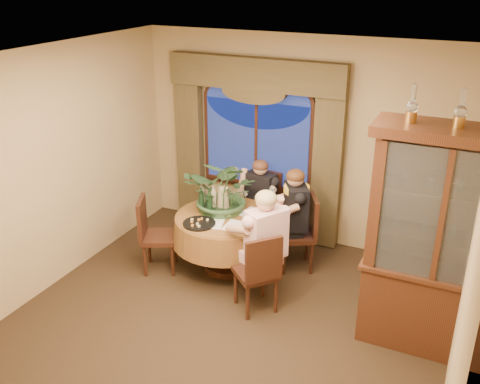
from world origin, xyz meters
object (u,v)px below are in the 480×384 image
at_px(stoneware_vase, 223,199).
at_px(chair_right, 256,271).
at_px(centerpiece_plant, 224,165).
at_px(wine_bottle_2, 214,198).
at_px(wine_bottle_0, 202,196).
at_px(china_cabinet, 439,245).
at_px(chair_back, 261,208).
at_px(oil_lamp_center, 461,108).
at_px(chair_back_right, 297,233).
at_px(oil_lamp_left, 413,103).
at_px(olive_bowl, 227,215).
at_px(person_pink, 266,249).
at_px(wine_bottle_3, 201,200).
at_px(person_back, 261,203).
at_px(chair_front_left, 159,235).
at_px(person_scarf, 295,219).
at_px(dining_table, 226,243).
at_px(wine_bottle_1, 210,203).

bearing_deg(stoneware_vase, chair_right, -44.26).
relative_size(centerpiece_plant, wine_bottle_2, 3.16).
relative_size(stoneware_vase, wine_bottle_0, 0.90).
bearing_deg(chair_right, china_cabinet, -42.93).
relative_size(chair_right, chair_back, 1.00).
bearing_deg(stoneware_vase, china_cabinet, -13.07).
bearing_deg(wine_bottle_2, oil_lamp_center, -11.16).
distance_m(chair_back_right, wine_bottle_0, 1.27).
bearing_deg(oil_lamp_left, olive_bowl, 167.94).
bearing_deg(person_pink, chair_back_right, 28.21).
relative_size(china_cabinet, wine_bottle_3, 6.95).
bearing_deg(china_cabinet, olive_bowl, 169.85).
distance_m(person_pink, person_back, 1.39).
height_order(oil_lamp_left, chair_back, oil_lamp_left).
height_order(person_pink, wine_bottle_0, person_pink).
xyz_separation_m(chair_front_left, stoneware_vase, (0.65, 0.49, 0.42)).
height_order(chair_right, olive_bowl, chair_right).
relative_size(china_cabinet, person_scarf, 1.73).
height_order(chair_back_right, wine_bottle_3, wine_bottle_3).
bearing_deg(wine_bottle_2, oil_lamp_left, -13.05).
relative_size(dining_table, centerpiece_plant, 1.26).
relative_size(chair_back, person_scarf, 0.72).
distance_m(chair_back, person_pink, 1.53).
bearing_deg(china_cabinet, wine_bottle_3, 171.51).
distance_m(chair_front_left, person_scarf, 1.71).
relative_size(china_cabinet, chair_back_right, 2.39).
height_order(chair_right, person_pink, person_pink).
bearing_deg(wine_bottle_3, chair_back_right, 22.82).
relative_size(china_cabinet, stoneware_vase, 7.68).
xyz_separation_m(china_cabinet, wine_bottle_2, (-2.68, 0.53, -0.23)).
distance_m(person_back, person_scarf, 0.71).
xyz_separation_m(olive_bowl, wine_bottle_1, (-0.20, -0.05, 0.14)).
bearing_deg(olive_bowl, chair_back_right, 29.90).
bearing_deg(chair_back, chair_back_right, 150.07).
distance_m(chair_back, olive_bowl, 0.98).
bearing_deg(centerpiece_plant, china_cabinet, -13.18).
height_order(person_scarf, stoneware_vase, person_scarf).
bearing_deg(chair_back_right, chair_back, 26.48).
bearing_deg(oil_lamp_center, person_pink, 179.94).
distance_m(china_cabinet, chair_back_right, 2.02).
xyz_separation_m(dining_table, wine_bottle_2, (-0.20, 0.07, 0.54)).
relative_size(chair_right, wine_bottle_0, 2.91).
bearing_deg(wine_bottle_2, stoneware_vase, 35.78).
height_order(oil_lamp_left, person_scarf, oil_lamp_left).
xyz_separation_m(oil_lamp_left, chair_front_left, (-2.83, 0.11, -1.98)).
bearing_deg(chair_right, wine_bottle_0, 98.44).
height_order(china_cabinet, olive_bowl, china_cabinet).
distance_m(china_cabinet, wine_bottle_3, 2.83).
distance_m(chair_back_right, person_pink, 0.90).
bearing_deg(person_back, chair_right, 120.61).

